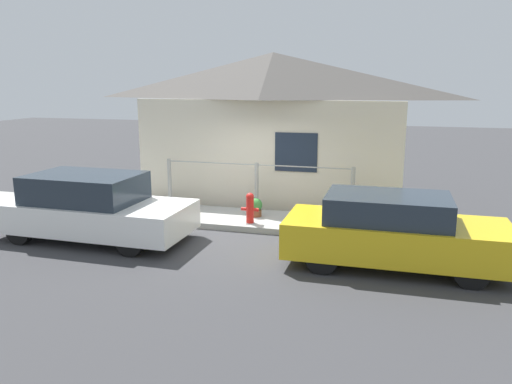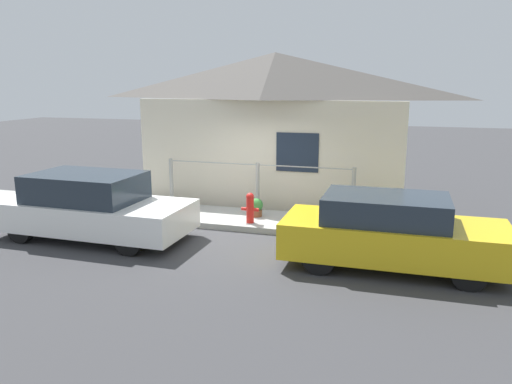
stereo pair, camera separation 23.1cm
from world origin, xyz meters
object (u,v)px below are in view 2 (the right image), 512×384
car_right (391,232)px  fire_hydrant (250,207)px  car_left (92,207)px  potted_plant_near_hydrant (256,207)px

car_right → fire_hydrant: size_ratio=5.61×
car_left → potted_plant_near_hydrant: (3.09, 2.24, -0.33)m
potted_plant_near_hydrant → car_right: bearing=-34.6°
car_right → fire_hydrant: (-3.22, 1.65, -0.16)m
car_left → car_right: car_left is taller
fire_hydrant → potted_plant_near_hydrant: fire_hydrant is taller
car_left → potted_plant_near_hydrant: bearing=36.9°
potted_plant_near_hydrant → fire_hydrant: bearing=-87.5°
car_right → fire_hydrant: car_right is taller
car_right → car_left: bearing=179.8°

